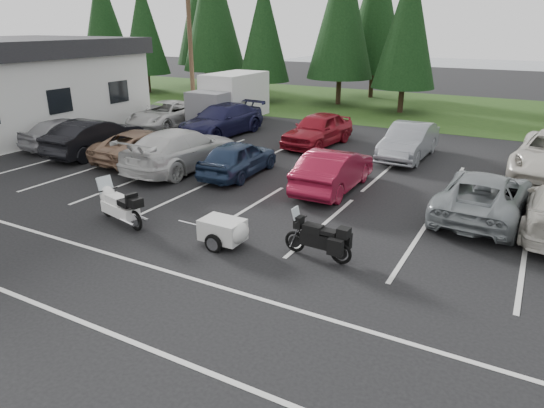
{
  "coord_description": "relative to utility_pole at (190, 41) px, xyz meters",
  "views": [
    {
      "loc": [
        8.31,
        -11.44,
        5.67
      ],
      "look_at": [
        2.28,
        -0.5,
        1.0
      ],
      "focal_mm": 32.0,
      "sensor_mm": 36.0,
      "label": 1
    }
  ],
  "objects": [
    {
      "name": "ground",
      "position": [
        10.0,
        -12.0,
        -4.7
      ],
      "size": [
        120.0,
        120.0,
        0.0
      ],
      "primitive_type": "plane",
      "color": "black",
      "rests_on": "ground"
    },
    {
      "name": "grass_strip",
      "position": [
        10.0,
        12.0,
        -4.69
      ],
      "size": [
        80.0,
        16.0,
        0.01
      ],
      "primitive_type": "cube",
      "color": "#1C3A12",
      "rests_on": "ground"
    },
    {
      "name": "lake_water",
      "position": [
        14.0,
        43.0,
        -4.7
      ],
      "size": [
        70.0,
        50.0,
        0.02
      ],
      "primitive_type": "cube",
      "color": "slate",
      "rests_on": "ground"
    },
    {
      "name": "utility_pole",
      "position": [
        0.0,
        0.0,
        0.0
      ],
      "size": [
        1.6,
        0.26,
        9.0
      ],
      "color": "#473321",
      "rests_on": "ground"
    },
    {
      "name": "box_truck",
      "position": [
        2.0,
        0.5,
        -3.25
      ],
      "size": [
        2.4,
        5.6,
        2.9
      ],
      "primitive_type": null,
      "color": "silver",
      "rests_on": "ground"
    },
    {
      "name": "stall_markings",
      "position": [
        10.0,
        -10.0,
        -4.69
      ],
      "size": [
        32.0,
        16.0,
        0.01
      ],
      "primitive_type": "cube",
      "color": "silver",
      "rests_on": "ground"
    },
    {
      "name": "conifer_0",
      "position": [
        -18.0,
        10.5,
        1.53
      ],
      "size": [
        4.58,
        4.58,
        10.66
      ],
      "color": "#332316",
      "rests_on": "ground"
    },
    {
      "name": "conifer_1",
      "position": [
        -12.0,
        9.2,
        0.69
      ],
      "size": [
        3.96,
        3.96,
        9.22
      ],
      "color": "#332316",
      "rests_on": "ground"
    },
    {
      "name": "conifer_2",
      "position": [
        -6.0,
        10.8,
        2.25
      ],
      "size": [
        5.1,
        5.1,
        11.89
      ],
      "color": "#332316",
      "rests_on": "ground"
    },
    {
      "name": "conifer_3",
      "position": [
        -0.5,
        9.4,
        0.57
      ],
      "size": [
        3.87,
        3.87,
        9.02
      ],
      "color": "#332316",
      "rests_on": "ground"
    },
    {
      "name": "conifer_4",
      "position": [
        5.0,
        10.9,
        1.83
      ],
      "size": [
        4.8,
        4.8,
        11.17
      ],
      "color": "#332316",
      "rests_on": "ground"
    },
    {
      "name": "conifer_5",
      "position": [
        10.0,
        9.6,
        0.93
      ],
      "size": [
        4.14,
        4.14,
        9.63
      ],
      "color": "#332316",
      "rests_on": "ground"
    },
    {
      "name": "conifer_back_a",
      "position": [
        -10.0,
        15.0,
        2.49
      ],
      "size": [
        5.28,
        5.28,
        12.3
      ],
      "color": "#332316",
      "rests_on": "ground"
    },
    {
      "name": "conifer_back_b",
      "position": [
        6.0,
        15.5,
        2.07
      ],
      "size": [
        4.97,
        4.97,
        11.58
      ],
      "color": "#332316",
      "rests_on": "ground"
    },
    {
      "name": "car_near_0",
      "position": [
        -1.57,
        -7.98,
        -3.95
      ],
      "size": [
        2.11,
        4.5,
        1.49
      ],
      "primitive_type": "imported",
      "rotation": [
        0.0,
        0.0,
        3.06
      ],
      "color": "#A1A0A5",
      "rests_on": "ground"
    },
    {
      "name": "car_near_1",
      "position": [
        0.72,
        -8.27,
        -3.89
      ],
      "size": [
        1.88,
        4.97,
        1.62
      ],
      "primitive_type": "imported",
      "rotation": [
        0.0,
        0.0,
        3.18
      ],
      "color": "black",
      "rests_on": "ground"
    },
    {
      "name": "car_near_2",
      "position": [
        3.49,
        -8.0,
        -4.01
      ],
      "size": [
        2.49,
        5.03,
        1.37
      ],
      "primitive_type": "imported",
      "rotation": [
        0.0,
        0.0,
        3.1
      ],
      "color": "#8C6A51",
      "rests_on": "ground"
    },
    {
      "name": "car_near_3",
      "position": [
        5.72,
        -8.23,
        -3.86
      ],
      "size": [
        2.49,
        5.81,
        1.67
      ],
      "primitive_type": "imported",
      "rotation": [
        0.0,
        0.0,
        3.12
      ],
      "color": "silver",
      "rests_on": "ground"
    },
    {
      "name": "car_near_4",
      "position": [
        8.23,
        -7.9,
        -3.99
      ],
      "size": [
        1.85,
        4.21,
        1.41
      ],
      "primitive_type": "imported",
      "rotation": [
        0.0,
        0.0,
        3.19
      ],
      "color": "#1C2B46",
      "rests_on": "ground"
    },
    {
      "name": "car_near_5",
      "position": [
        12.19,
        -7.75,
        -3.96
      ],
      "size": [
        1.64,
        4.53,
        1.49
      ],
      "primitive_type": "imported",
      "rotation": [
        0.0,
        0.0,
        3.16
      ],
      "color": "maroon",
      "rests_on": "ground"
    },
    {
      "name": "car_near_6",
      "position": [
        17.24,
        -7.98,
        -3.98
      ],
      "size": [
        2.63,
        5.26,
        1.43
      ],
      "primitive_type": "imported",
      "rotation": [
        0.0,
        0.0,
        3.09
      ],
      "color": "gray",
      "rests_on": "ground"
    },
    {
      "name": "car_far_0",
      "position": [
        -0.56,
        -1.89,
        -3.96
      ],
      "size": [
        2.73,
        5.41,
        1.47
      ],
      "primitive_type": "imported",
      "rotation": [
        0.0,
        0.0,
        0.06
      ],
      "color": "silver",
      "rests_on": "ground"
    },
    {
      "name": "car_far_1",
      "position": [
        3.46,
        -2.13,
        -3.89
      ],
      "size": [
        2.74,
        5.77,
        1.62
      ],
      "primitive_type": "imported",
      "rotation": [
        0.0,
        0.0,
        -0.08
      ],
      "color": "#18183C",
      "rests_on": "ground"
    },
    {
      "name": "car_far_2",
      "position": [
        8.95,
        -1.8,
        -3.9
      ],
      "size": [
        2.33,
        4.86,
        1.6
      ],
      "primitive_type": "imported",
      "rotation": [
        0.0,
        0.0,
        -0.09
      ],
      "color": "maroon",
      "rests_on": "ground"
    },
    {
      "name": "car_far_3",
      "position": [
        13.46,
        -2.07,
        -3.93
      ],
      "size": [
        1.73,
        4.69,
        1.53
      ],
      "primitive_type": "imported",
      "rotation": [
        0.0,
        0.0,
        -0.02
      ],
      "color": "gray",
      "rests_on": "ground"
    },
    {
      "name": "touring_motorcycle",
      "position": [
        7.81,
        -13.8,
        -4.03
      ],
      "size": [
        2.53,
        1.29,
        1.34
      ],
      "primitive_type": null,
      "rotation": [
        0.0,
        0.0,
        -0.24
      ],
      "color": "white",
      "rests_on": "ground"
    },
    {
      "name": "cargo_trailer",
      "position": [
        11.38,
        -13.62,
        -4.31
      ],
      "size": [
        1.68,
        0.97,
        0.77
      ],
      "primitive_type": null,
      "rotation": [
        0.0,
        0.0,
        -0.02
      ],
      "color": "silver",
      "rests_on": "ground"
    },
    {
      "name": "adventure_motorcycle",
      "position": [
        13.91,
        -13.04,
        -4.06
      ],
      "size": [
        2.13,
        0.85,
        1.28
      ],
      "primitive_type": null,
      "rotation": [
        0.0,
        0.0,
        -0.06
      ],
      "color": "black",
      "rests_on": "ground"
    }
  ]
}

